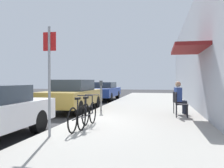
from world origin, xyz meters
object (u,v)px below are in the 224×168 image
at_px(parked_car_1, 73,95).
at_px(bicycle_0, 80,116).
at_px(seated_patron_1, 179,96).
at_px(cafe_chair_0, 179,103).
at_px(bicycle_1, 88,114).
at_px(parked_car_2, 104,91).
at_px(parking_meter, 101,93).
at_px(cafe_chair_1, 178,101).
at_px(street_sign, 49,72).

relative_size(parked_car_1, bicycle_0, 2.57).
bearing_deg(seated_patron_1, cafe_chair_0, -94.31).
bearing_deg(cafe_chair_0, bicycle_1, -138.77).
height_order(parked_car_2, seated_patron_1, seated_patron_1).
bearing_deg(parked_car_1, bicycle_1, -63.54).
relative_size(bicycle_0, seated_patron_1, 1.33).
bearing_deg(bicycle_0, parked_car_2, 100.21).
bearing_deg(bicycle_1, seated_patron_1, 48.90).
bearing_deg(parking_meter, bicycle_0, -84.59).
height_order(parked_car_2, cafe_chair_1, parked_car_2).
bearing_deg(parking_meter, bicycle_1, -82.15).
relative_size(bicycle_0, cafe_chair_1, 1.97).
height_order(parked_car_2, cafe_chair_0, parked_car_2).
bearing_deg(street_sign, parked_car_1, 105.56).
bearing_deg(cafe_chair_1, bicycle_1, -130.63).
distance_m(parking_meter, seated_patron_1, 3.26).
bearing_deg(parked_car_2, cafe_chair_1, -56.04).
relative_size(cafe_chair_0, seated_patron_1, 0.67).
bearing_deg(cafe_chair_0, parked_car_2, 121.18).
height_order(parked_car_2, parking_meter, parking_meter).
xyz_separation_m(bicycle_1, cafe_chair_1, (2.73, 3.18, 0.14)).
relative_size(parked_car_1, seated_patron_1, 3.41).
bearing_deg(bicycle_1, cafe_chair_0, 41.23).
relative_size(street_sign, bicycle_1, 1.52).
distance_m(street_sign, cafe_chair_1, 5.65).
xyz_separation_m(parking_meter, bicycle_1, (0.47, -3.41, -0.41)).
height_order(parking_meter, street_sign, street_sign).
distance_m(parked_car_1, bicycle_0, 4.83).
height_order(parked_car_1, cafe_chair_0, parked_car_1).
xyz_separation_m(bicycle_1, cafe_chair_0, (2.72, 2.39, 0.14)).
relative_size(parking_meter, bicycle_0, 0.77).
height_order(street_sign, bicycle_0, street_sign).
bearing_deg(parked_car_2, parking_meter, -77.19).
bearing_deg(street_sign, parked_car_2, 97.40).
distance_m(cafe_chair_0, cafe_chair_1, 0.79).
xyz_separation_m(parked_car_1, cafe_chair_0, (4.74, -1.67, -0.14)).
relative_size(parked_car_2, cafe_chair_0, 5.06).
height_order(parking_meter, seated_patron_1, parking_meter).
distance_m(bicycle_0, cafe_chair_1, 4.54).
distance_m(cafe_chair_0, seated_patron_1, 0.83).
height_order(bicycle_0, cafe_chair_0, bicycle_0).
xyz_separation_m(bicycle_0, seated_patron_1, (2.90, 3.56, 0.34)).
relative_size(street_sign, seated_patron_1, 2.02).
bearing_deg(seated_patron_1, bicycle_1, -131.10).
xyz_separation_m(street_sign, bicycle_0, (0.41, 0.96, -1.16)).
distance_m(parked_car_1, cafe_chair_0, 5.03).
relative_size(parked_car_1, cafe_chair_1, 5.06).
bearing_deg(cafe_chair_1, cafe_chair_0, -90.16).
distance_m(parked_car_1, street_sign, 5.66).
distance_m(parked_car_1, parked_car_2, 6.17).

